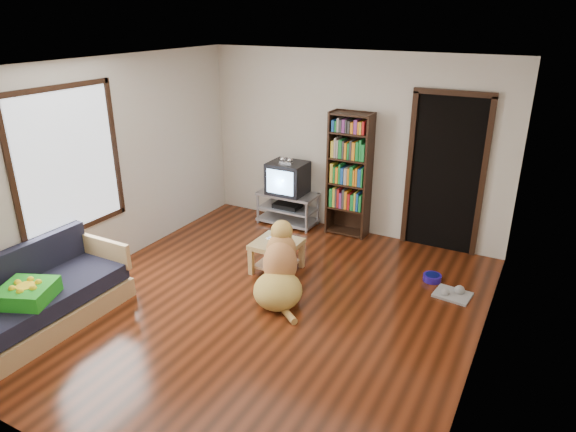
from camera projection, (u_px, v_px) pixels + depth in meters
The scene contains 18 objects.
ground at pixel (263, 306), 5.77m from camera, with size 5.00×5.00×0.00m, color #5D2410.
ceiling at pixel (258, 66), 4.80m from camera, with size 5.00×5.00×0.00m, color white.
wall_back at pixel (351, 145), 7.32m from camera, with size 4.50×4.50×0.00m, color beige.
wall_front at pixel (56, 315), 3.24m from camera, with size 4.50×4.50×0.00m, color beige.
wall_left at pixel (103, 167), 6.27m from camera, with size 5.00×5.00×0.00m, color beige.
wall_right at pixel (491, 240), 4.29m from camera, with size 5.00×5.00×0.00m, color beige.
green_cushion at pixel (27, 293), 5.05m from camera, with size 0.48×0.48×0.16m, color green.
laptop at pixel (275, 242), 6.37m from camera, with size 0.31×0.20×0.02m, color silver.
dog_bowl at pixel (432, 278), 6.29m from camera, with size 0.22×0.22×0.08m, color #261590.
grey_rag at pixel (453, 295), 5.96m from camera, with size 0.40×0.32×0.03m, color gray.
window at pixel (68, 162), 5.78m from camera, with size 0.03×1.46×1.70m.
doorway at pixel (446, 170), 6.78m from camera, with size 1.03×0.05×2.19m.
tv_stand at pixel (288, 207), 7.90m from camera, with size 0.90×0.45×0.50m.
crt_tv at pixel (288, 177), 7.74m from camera, with size 0.55×0.52×0.58m.
bookshelf at pixel (350, 168), 7.28m from camera, with size 0.60×0.30×1.80m.
sofa at pixel (41, 301), 5.37m from camera, with size 0.80×1.80×0.80m.
coffee_table at pixel (277, 251), 6.45m from camera, with size 0.55×0.55×0.40m.
dog at pixel (280, 272), 5.83m from camera, with size 0.76×0.99×0.89m.
Camera 1 is at (2.61, -4.24, 3.09)m, focal length 32.00 mm.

